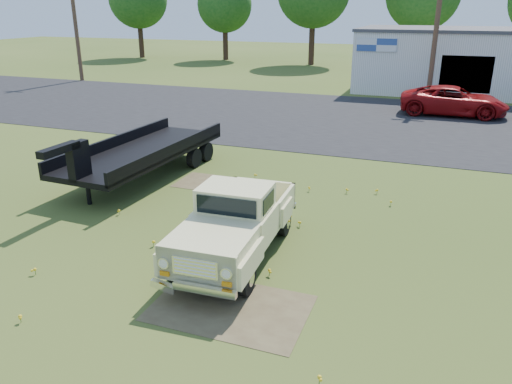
# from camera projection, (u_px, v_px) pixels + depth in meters

# --- Properties ---
(ground) EXTENTS (140.00, 140.00, 0.00)m
(ground) POSITION_uv_depth(u_px,v_px,m) (223.00, 234.00, 12.81)
(ground) COLOR #384D19
(ground) RESTS_ON ground
(asphalt_lot) EXTENTS (90.00, 14.00, 0.02)m
(asphalt_lot) POSITION_uv_depth(u_px,v_px,m) (341.00, 119.00, 25.97)
(asphalt_lot) COLOR black
(asphalt_lot) RESTS_ON ground
(dirt_patch_a) EXTENTS (3.00, 2.00, 0.01)m
(dirt_patch_a) POSITION_uv_depth(u_px,v_px,m) (230.00, 308.00, 9.68)
(dirt_patch_a) COLOR #4F402A
(dirt_patch_a) RESTS_ON ground
(dirt_patch_b) EXTENTS (2.20, 1.60, 0.01)m
(dirt_patch_b) POSITION_uv_depth(u_px,v_px,m) (211.00, 183.00, 16.54)
(dirt_patch_b) COLOR #4F402A
(dirt_patch_b) RESTS_ON ground
(commercial_building) EXTENTS (14.20, 8.20, 4.15)m
(commercial_building) POSITION_uv_depth(u_px,v_px,m) (466.00, 60.00, 33.78)
(commercial_building) COLOR silver
(commercial_building) RESTS_ON ground
(utility_pole_west) EXTENTS (1.60, 0.30, 9.00)m
(utility_pole_west) POSITION_uv_depth(u_px,v_px,m) (75.00, 19.00, 37.74)
(utility_pole_west) COLOR #4F3524
(utility_pole_west) RESTS_ON ground
(utility_pole_mid) EXTENTS (1.60, 0.30, 9.00)m
(utility_pole_mid) POSITION_uv_depth(u_px,v_px,m) (437.00, 23.00, 29.19)
(utility_pole_mid) COLOR #4F3524
(utility_pole_mid) RESTS_ON ground
(treeline_b) EXTENTS (5.76, 5.76, 8.57)m
(treeline_b) POSITION_uv_depth(u_px,v_px,m) (225.00, 5.00, 52.72)
(treeline_b) COLOR #342018
(treeline_b) RESTS_ON ground
(vintage_pickup_truck) EXTENTS (2.10, 4.91, 1.75)m
(vintage_pickup_truck) POSITION_uv_depth(u_px,v_px,m) (236.00, 222.00, 11.40)
(vintage_pickup_truck) COLOR beige
(vintage_pickup_truck) RESTS_ON ground
(flatbed_trailer) EXTENTS (2.79, 7.49, 2.02)m
(flatbed_trailer) POSITION_uv_depth(u_px,v_px,m) (143.00, 148.00, 16.84)
(flatbed_trailer) COLOR black
(flatbed_trailer) RESTS_ON ground
(red_pickup) EXTENTS (5.48, 2.56, 1.52)m
(red_pickup) POSITION_uv_depth(u_px,v_px,m) (454.00, 101.00, 26.59)
(red_pickup) COLOR maroon
(red_pickup) RESTS_ON ground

